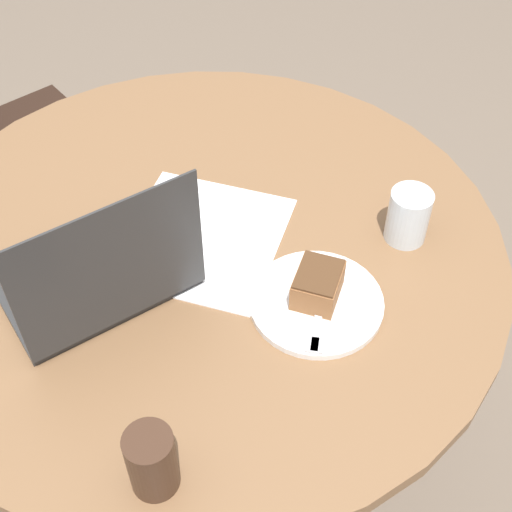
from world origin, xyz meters
The scene contains 9 objects.
ground_plane centered at (0.00, 0.00, 0.00)m, with size 12.00×12.00×0.00m, color #6B5B4C.
dining_table centered at (0.00, 0.00, 0.64)m, with size 1.07×1.07×0.77m.
paper_document centered at (0.01, 0.00, 0.77)m, with size 0.29×0.27×0.00m.
plate centered at (-0.07, -0.23, 0.78)m, with size 0.22×0.22×0.01m.
cake_slice centered at (-0.06, -0.23, 0.81)m, with size 0.09×0.07×0.06m.
fork centered at (-0.11, -0.24, 0.79)m, with size 0.17×0.05×0.00m.
coffee_glass centered at (-0.43, -0.10, 0.83)m, with size 0.07×0.07×0.11m.
water_glass centered at (0.12, -0.34, 0.82)m, with size 0.07×0.07×0.10m.
laptop centered at (-0.16, 0.11, 0.82)m, with size 0.38×0.37×0.25m.
Camera 1 is at (-0.79, -0.36, 1.68)m, focal length 50.00 mm.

